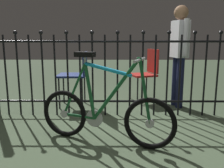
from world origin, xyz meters
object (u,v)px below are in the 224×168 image
Objects in this scene: bicycle at (104,113)px; chair_navy at (77,72)px; person_visitor at (179,48)px; chair_red at (147,70)px.

chair_navy is at bearing 109.36° from bicycle.
person_visitor reaches higher than chair_navy.
bicycle is 0.89× the size of person_visitor.
chair_navy is (-0.48, 1.36, 0.22)m from bicycle.
person_visitor reaches higher than bicycle.
chair_navy is 0.97× the size of chair_red.
chair_red is (0.66, 1.74, 0.21)m from bicycle.
bicycle reaches higher than chair_red.
person_visitor is (0.43, -0.39, 0.38)m from chair_red.
person_visitor is at bearing 51.18° from bicycle.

